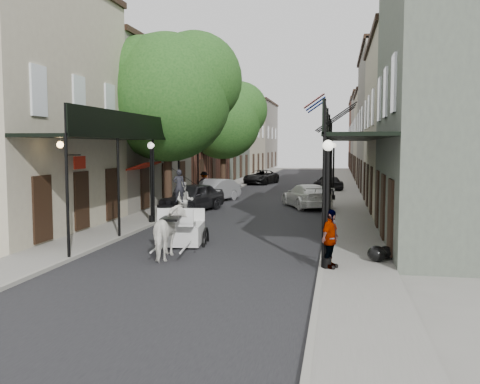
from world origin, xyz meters
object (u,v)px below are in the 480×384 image
at_px(lamppost_right_near, 327,202).
at_px(car_right_far, 328,183).
at_px(lamppost_right_far, 333,170).
at_px(horse, 170,232).
at_px(car_left_mid, 214,190).
at_px(car_right_near, 307,196).
at_px(carriage, 184,214).
at_px(lamppost_left, 151,181).
at_px(pedestrian_walking, 184,201).
at_px(tree_near, 175,92).
at_px(pedestrian_sidewalk_left, 204,183).
at_px(pedestrian_sidewalk_right, 330,239).
at_px(tree_far, 228,118).
at_px(car_left_near, 192,197).
at_px(car_left_far, 261,177).

bearing_deg(lamppost_right_near, car_right_far, 91.01).
bearing_deg(lamppost_right_far, horse, -104.89).
bearing_deg(car_left_mid, car_right_near, -0.27).
height_order(lamppost_right_near, horse, lamppost_right_near).
bearing_deg(car_right_near, car_left_mid, -42.19).
relative_size(carriage, car_left_mid, 0.64).
bearing_deg(lamppost_left, pedestrian_walking, 62.00).
bearing_deg(car_left_mid, lamppost_right_near, -46.40).
bearing_deg(tree_near, pedestrian_sidewalk_left, 95.00).
xyz_separation_m(horse, car_left_mid, (-2.65, 17.40, -0.12)).
distance_m(lamppost_right_far, pedestrian_walking, 12.45).
bearing_deg(car_right_near, lamppost_left, 29.02).
bearing_deg(car_left_mid, pedestrian_walking, -65.67).
xyz_separation_m(tree_near, car_right_far, (7.80, 16.06, -5.84)).
bearing_deg(pedestrian_sidewalk_right, car_left_mid, 44.96).
relative_size(carriage, pedestrian_sidewalk_right, 1.66).
bearing_deg(pedestrian_sidewalk_left, horse, 92.99).
distance_m(tree_near, pedestrian_sidewalk_left, 10.86).
xyz_separation_m(tree_far, car_right_near, (6.85, -10.18, -5.13)).
height_order(tree_near, car_right_far, tree_near).
bearing_deg(pedestrian_sidewalk_left, car_left_mid, 106.31).
height_order(lamppost_right_near, carriage, lamppost_right_near).
height_order(lamppost_right_far, pedestrian_walking, lamppost_right_far).
xyz_separation_m(tree_near, car_right_near, (6.80, 3.82, -5.78)).
xyz_separation_m(pedestrian_walking, pedestrian_sidewalk_right, (7.29, -9.90, 0.04)).
bearing_deg(car_right_far, pedestrian_sidewalk_left, 17.36).
xyz_separation_m(tree_near, lamppost_left, (0.10, -4.18, -4.44)).
bearing_deg(car_right_far, carriage, 58.13).
height_order(lamppost_right_near, car_left_near, lamppost_right_near).
height_order(lamppost_left, car_left_mid, lamppost_left).
bearing_deg(car_left_mid, pedestrian_sidewalk_left, 135.42).
bearing_deg(car_left_near, lamppost_right_far, 60.22).
height_order(lamppost_left, lamppost_right_far, same).
height_order(lamppost_right_near, pedestrian_sidewalk_left, lamppost_right_near).
xyz_separation_m(tree_near, horse, (3.25, -11.18, -5.64)).
distance_m(tree_far, car_left_mid, 9.33).
xyz_separation_m(pedestrian_walking, car_right_near, (5.69, 6.10, -0.23)).
distance_m(carriage, pedestrian_walking, 6.53).
distance_m(lamppost_right_far, pedestrian_sidewalk_right, 20.03).
distance_m(tree_near, car_left_far, 23.30).
height_order(car_right_near, car_right_far, car_right_near).
bearing_deg(lamppost_right_far, pedestrian_sidewalk_left, 170.69).
bearing_deg(car_right_far, car_right_near, 64.64).
bearing_deg(car_left_far, lamppost_right_near, -66.00).
xyz_separation_m(lamppost_left, car_right_far, (7.70, 20.23, -1.40)).
distance_m(car_left_mid, car_right_far, 12.19).
xyz_separation_m(lamppost_right_far, car_right_far, (-0.50, 8.23, -1.40)).
xyz_separation_m(lamppost_left, car_right_near, (6.70, 8.00, -1.34)).
xyz_separation_m(pedestrian_walking, car_left_near, (-0.51, 3.31, -0.15)).
distance_m(carriage, pedestrian_sidewalk_left, 18.25).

